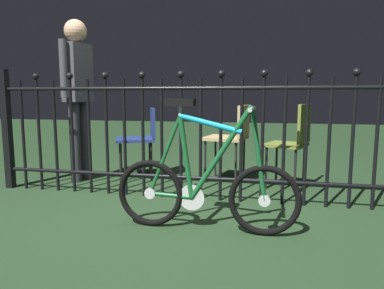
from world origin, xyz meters
TOP-DOWN VIEW (x-y plane):
  - ground_plane at (0.00, 0.00)m, footprint 20.00×20.00m
  - iron_fence at (-0.06, 0.56)m, footprint 3.68×0.07m
  - bicycle at (0.33, -0.17)m, footprint 1.27×0.40m
  - chair_navy at (-0.65, 1.27)m, footprint 0.54×0.54m
  - chair_olive at (0.99, 1.10)m, footprint 0.47×0.47m
  - chair_tan at (0.36, 1.29)m, footprint 0.49×0.49m
  - person_visitor at (-1.26, 1.00)m, footprint 0.23×0.47m

SIDE VIEW (x-z plane):
  - ground_plane at x=0.00m, z-range 0.00..0.00m
  - bicycle at x=0.33m, z-range -0.14..0.76m
  - chair_navy at x=-0.65m, z-range 0.10..0.88m
  - chair_olive at x=0.99m, z-range 0.09..0.93m
  - chair_tan at x=0.36m, z-range 0.11..0.93m
  - iron_fence at x=-0.06m, z-range 0.01..1.19m
  - person_visitor at x=-1.26m, z-range 0.18..1.89m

